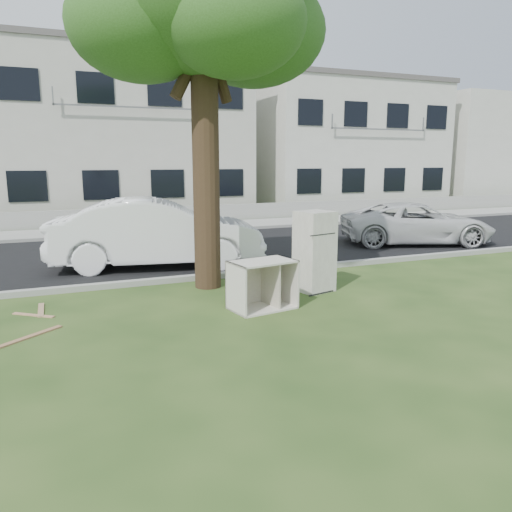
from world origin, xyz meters
name	(u,v)px	position (x,y,z in m)	size (l,w,h in m)	color
ground	(259,308)	(0.00, 0.00, 0.00)	(120.00, 120.00, 0.00)	#233F16
road	(179,252)	(0.00, 6.00, 0.01)	(120.00, 7.00, 0.01)	black
kerb_near	(217,278)	(0.00, 2.45, 0.00)	(120.00, 0.18, 0.12)	gray
kerb_far	(155,235)	(0.00, 9.55, 0.00)	(120.00, 0.18, 0.12)	gray
sidewalk	(148,230)	(0.00, 11.00, 0.01)	(120.00, 2.80, 0.01)	gray
low_wall	(140,216)	(0.00, 12.60, 0.35)	(120.00, 0.15, 0.70)	gray
street_tree	(203,5)	(-0.40, 1.80, 5.49)	(3.80, 3.80, 7.02)	black
townhouse_center	(120,136)	(0.00, 17.50, 3.72)	(11.22, 8.16, 7.44)	beige
townhouse_right	(334,145)	(12.00, 17.50, 3.42)	(10.20, 8.16, 6.84)	silver
filler_right	(506,151)	(26.00, 18.00, 3.20)	(16.00, 9.00, 6.40)	beige
fridge	(314,251)	(1.50, 0.69, 0.81)	(0.66, 0.62, 1.61)	beige
cabinet	(262,285)	(0.04, -0.07, 0.44)	(1.12, 0.69, 0.87)	silver
plank_a	(27,338)	(-3.80, -0.14, 0.01)	(1.21, 0.10, 0.02)	#946947
plank_b	(33,315)	(-3.74, 1.03, 0.01)	(0.80, 0.08, 0.02)	tan
plank_c	(41,310)	(-3.62, 1.29, 0.01)	(0.85, 0.10, 0.02)	#A47E5B
car_center	(158,233)	(-0.94, 4.22, 0.84)	(1.79, 5.12, 1.69)	white
car_right	(417,223)	(7.29, 4.54, 0.65)	(2.14, 4.65, 1.29)	silver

